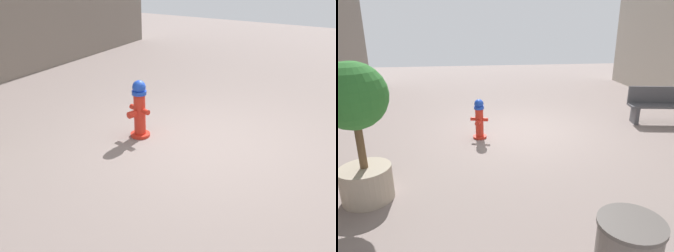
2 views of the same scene
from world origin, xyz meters
The scene contains 4 objects.
ground_plane centered at (0.00, 0.00, 0.00)m, with size 23.40×23.40×0.00m, color gray.
fire_hydrant centered at (1.06, 0.31, 0.46)m, with size 0.41×0.38×0.92m.
bench_near centered at (-3.76, -0.25, 0.50)m, with size 1.78×0.71×0.95m.
planter_tree centered at (2.87, 2.70, 1.26)m, with size 0.95×0.95×2.10m.
Camera 2 is at (1.30, 7.07, 2.61)m, focal length 33.15 mm.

